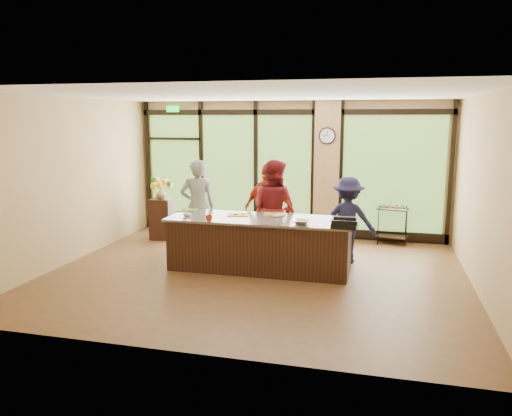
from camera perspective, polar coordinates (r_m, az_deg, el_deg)
The scene contains 25 objects.
floor at distance 8.60m, azimuth -0.05°, elevation -7.56°, with size 7.00×7.00×0.00m, color #52391D.
ceiling at distance 8.19m, azimuth -0.05°, elevation 12.85°, with size 7.00×7.00×0.00m, color white.
back_wall at distance 11.17m, azimuth 3.76°, elevation 4.45°, with size 7.00×7.00×0.00m, color tan.
left_wall at distance 9.73m, azimuth -20.48°, elevation 2.94°, with size 6.00×6.00×0.00m, color tan.
right_wall at distance 8.15m, azimuth 24.57°, elevation 1.34°, with size 6.00×6.00×0.00m, color tan.
window_wall at distance 11.11m, azimuth 4.55°, elevation 3.86°, with size 6.90×0.12×3.00m.
island_base at distance 8.75m, azimuth 0.44°, elevation -4.23°, with size 3.10×1.00×0.88m, color black.
countertop at distance 8.65m, azimuth 0.44°, elevation -1.28°, with size 3.20×1.10×0.04m, color slate.
wall_clock at distance 10.87m, azimuth 8.14°, elevation 8.17°, with size 0.36×0.04×0.36m.
cook_left at distance 9.83m, azimuth -6.67°, elevation 0.20°, with size 0.67×0.44×1.85m, color gray.
cook_midleft at distance 9.44m, azimuth 2.05°, elevation -0.09°, with size 0.91×0.71×1.87m, color maroon.
cook_midright at distance 9.48m, azimuth 1.52°, elevation -0.22°, with size 1.06×0.44×1.81m, color #AB301A.
cook_right at distance 9.26m, azimuth 10.43°, elevation -1.36°, with size 1.02×0.59×1.58m, color #1A1938.
roasting_pan at distance 8.00m, azimuth 10.08°, elevation -2.00°, with size 0.40×0.31×0.07m, color black.
mixing_bowl at distance 8.19m, azimuth 5.21°, elevation -1.59°, with size 0.29×0.29×0.07m, color silver.
cutting_board_left at distance 9.44m, azimuth -7.90°, elevation -0.23°, with size 0.39×0.30×0.01m, color #4F9536.
cutting_board_center at distance 8.91m, azimuth -2.02°, elevation -0.78°, with size 0.38×0.28×0.01m, color gold.
cutting_board_right at distance 8.98m, azimuth 2.19°, elevation -0.69°, with size 0.41×0.30×0.01m, color gold.
prep_bowl_near at distance 8.89m, azimuth -7.86°, elevation -0.77°, with size 0.16×0.16×0.05m, color white.
prep_bowl_mid at distance 8.69m, azimuth 2.25°, elevation -0.96°, with size 0.12×0.12×0.04m, color white.
prep_bowl_far at distance 8.80m, azimuth 2.77°, elevation -0.85°, with size 0.13×0.13×0.03m, color white.
red_ramekin at distance 8.46m, azimuth -5.39°, elevation -1.14°, with size 0.12×0.12×0.09m, color red.
flower_stand at distance 11.14m, azimuth -10.73°, elevation -1.21°, with size 0.45×0.45×0.89m, color black.
flower_vase at distance 11.05m, azimuth -10.83°, elevation 1.65°, with size 0.23×0.23×0.24m, color olive.
bar_cart at distance 10.87m, azimuth 15.32°, elevation -1.35°, with size 0.68×0.47×0.85m.
Camera 1 is at (2.02, -7.93, 2.64)m, focal length 35.00 mm.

